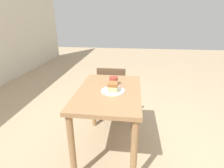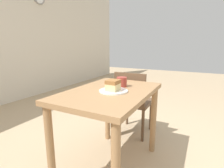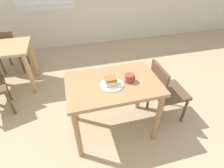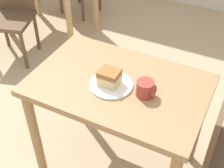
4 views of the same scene
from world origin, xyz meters
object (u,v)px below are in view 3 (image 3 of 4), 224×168
dining_table_near (113,92)px  coffee_mug (130,78)px  plate (112,85)px  cake_slice (111,81)px  chair_far_opposite (9,49)px  chair_near_window (165,90)px

dining_table_near → coffee_mug: size_ratio=9.55×
plate → coffee_mug: (0.20, 0.01, 0.04)m
coffee_mug → cake_slice: bearing=-175.7°
chair_far_opposite → cake_slice: 2.37m
chair_far_opposite → coffee_mug: 2.48m
chair_near_window → cake_slice: size_ratio=7.33×
dining_table_near → coffee_mug: (0.17, -0.03, 0.17)m
plate → coffee_mug: bearing=4.2°
chair_far_opposite → coffee_mug: size_ratio=7.91×
plate → cake_slice: (-0.01, -0.00, 0.05)m
chair_near_window → coffee_mug: 0.63m
plate → coffee_mug: 0.20m
plate → dining_table_near: bearing=61.0°
dining_table_near → chair_far_opposite: bearing=128.5°
plate → cake_slice: size_ratio=2.15×
cake_slice → dining_table_near: bearing=54.6°
cake_slice → coffee_mug: 0.21m
chair_near_window → coffee_mug: coffee_mug is taller
chair_far_opposite → coffee_mug: coffee_mug is taller
chair_far_opposite → dining_table_near: bearing=136.2°
chair_far_opposite → cake_slice: (1.42, -1.87, 0.36)m
coffee_mug → chair_near_window: bearing=8.8°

